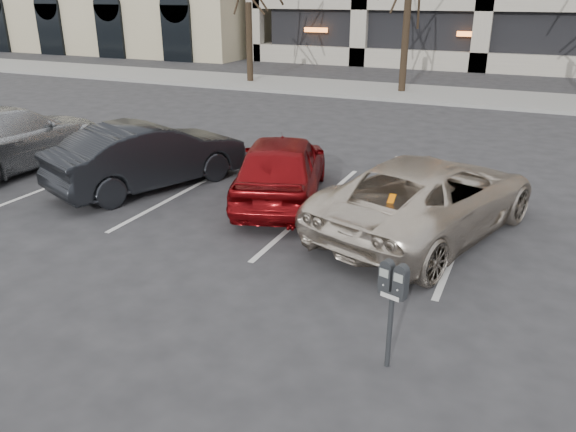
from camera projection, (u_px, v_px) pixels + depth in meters
ground at (343, 272)px, 8.32m from camera, size 140.00×140.00×0.00m
sidewalk at (477, 98)px, 21.85m from camera, size 80.00×4.00×0.12m
stall_lines at (313, 208)px, 10.80m from camera, size 16.90×5.20×0.00m
parking_meter at (393, 290)px, 5.88m from camera, size 0.34×0.21×1.25m
suv_silver at (428, 196)px, 9.47m from camera, size 3.57×5.22×1.33m
car_red at (281, 167)px, 10.99m from camera, size 2.73×4.27×1.35m
car_dark at (150, 155)px, 11.75m from camera, size 2.93×4.44×1.38m
car_silver at (6, 138)px, 12.95m from camera, size 2.19×5.15×1.48m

